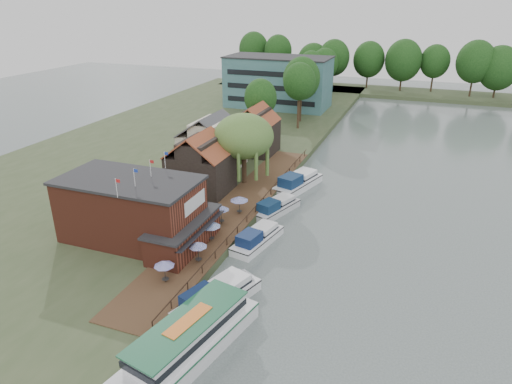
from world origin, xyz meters
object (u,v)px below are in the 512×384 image
(umbrella_1, at_px, (198,252))
(cruiser_1, at_px, (257,236))
(pub, at_px, (147,212))
(umbrella_4, at_px, (239,205))
(hotel_block, at_px, (278,82))
(umbrella_0, at_px, (165,272))
(umbrella_2, at_px, (211,231))
(swan, at_px, (165,338))
(cruiser_0, at_px, (217,294))
(cottage_a, at_px, (200,163))
(cottage_c, at_px, (256,129))
(willow, at_px, (244,149))
(umbrella_3, at_px, (221,214))
(cruiser_3, at_px, (298,180))
(cottage_b, at_px, (212,141))
(cruiser_2, at_px, (276,205))
(tour_boat, at_px, (183,343))

(umbrella_1, relative_size, cruiser_1, 0.26)
(pub, distance_m, umbrella_4, 12.30)
(hotel_block, relative_size, umbrella_0, 10.69)
(umbrella_1, bearing_deg, umbrella_2, 99.56)
(hotel_block, xyz_separation_m, umbrella_0, (14.07, -77.62, -4.86))
(umbrella_0, xyz_separation_m, swan, (3.43, -5.97, -2.07))
(umbrella_4, height_order, cruiser_0, umbrella_4)
(cottage_a, xyz_separation_m, cottage_c, (1.00, 19.00, 0.00))
(willow, relative_size, umbrella_2, 4.39)
(cruiser_0, height_order, swan, cruiser_0)
(umbrella_3, bearing_deg, hotel_block, 102.21)
(umbrella_3, bearing_deg, willow, 100.28)
(umbrella_0, bearing_deg, umbrella_2, 86.38)
(swan, bearing_deg, cruiser_0, 69.00)
(hotel_block, height_order, cruiser_3, hotel_block)
(cottage_a, relative_size, cruiser_1, 0.93)
(cottage_a, relative_size, swan, 19.55)
(cottage_b, distance_m, umbrella_0, 33.32)
(umbrella_2, xyz_separation_m, cruiser_0, (5.05, -9.17, -0.99))
(hotel_block, height_order, cottage_c, hotel_block)
(pub, height_order, umbrella_4, pub)
(swan, bearing_deg, cottage_b, 109.75)
(cruiser_1, bearing_deg, cruiser_0, -75.96)
(cruiser_2, bearing_deg, umbrella_4, -112.88)
(cottage_c, relative_size, umbrella_4, 3.58)
(cruiser_0, bearing_deg, pub, 168.21)
(umbrella_2, xyz_separation_m, cruiser_3, (4.27, 20.79, -0.95))
(willow, xyz_separation_m, cruiser_0, (8.19, -26.90, -4.92))
(pub, distance_m, cottage_c, 34.01)
(cruiser_1, xyz_separation_m, swan, (-1.64, -17.73, -0.89))
(umbrella_4, relative_size, cruiser_1, 0.26)
(cottage_c, distance_m, umbrella_1, 37.12)
(cottage_c, xyz_separation_m, willow, (3.50, -14.00, 0.96))
(umbrella_1, xyz_separation_m, cruiser_1, (3.74, 7.39, -1.18))
(cruiser_0, bearing_deg, cottage_a, 138.85)
(umbrella_0, bearing_deg, cruiser_0, -2.86)
(pub, bearing_deg, umbrella_0, -47.47)
(umbrella_4, bearing_deg, willow, 108.70)
(umbrella_1, relative_size, umbrella_2, 1.00)
(umbrella_4, xyz_separation_m, cruiser_3, (3.98, 13.16, -0.95))
(hotel_block, height_order, tour_boat, hotel_block)
(hotel_block, relative_size, cruiser_0, 2.40)
(cottage_a, relative_size, umbrella_1, 3.62)
(pub, distance_m, cottage_a, 15.05)
(umbrella_0, distance_m, umbrella_2, 8.90)
(cruiser_0, bearing_deg, umbrella_0, -164.09)
(umbrella_0, height_order, cruiser_2, umbrella_0)
(cottage_a, height_order, cottage_c, same)
(hotel_block, relative_size, umbrella_3, 10.69)
(cottage_a, relative_size, umbrella_4, 3.62)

